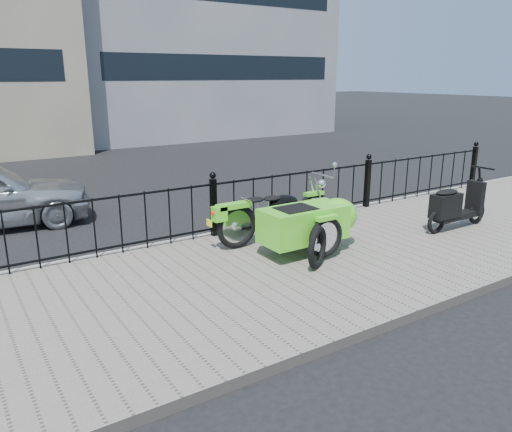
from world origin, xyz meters
TOP-DOWN VIEW (x-y plane):
  - ground at (0.00, 0.00)m, footprint 120.00×120.00m
  - sidewalk at (0.00, -0.50)m, footprint 30.00×3.80m
  - curb at (0.00, 1.44)m, footprint 30.00×0.10m
  - iron_fence at (0.00, 1.30)m, footprint 14.11×0.11m
  - motorcycle_sidecar at (0.88, -0.06)m, footprint 2.28×1.48m
  - scooter at (3.64, -0.63)m, footprint 1.53×0.45m
  - spare_tire at (0.50, -0.76)m, footprint 0.56×0.38m

SIDE VIEW (x-z plane):
  - ground at x=0.00m, z-range 0.00..0.00m
  - sidewalk at x=0.00m, z-range 0.00..0.12m
  - curb at x=0.00m, z-range 0.00..0.12m
  - spare_tire at x=0.50m, z-range 0.12..0.72m
  - scooter at x=3.64m, z-range 0.00..1.04m
  - iron_fence at x=0.00m, z-range 0.05..1.12m
  - motorcycle_sidecar at x=0.88m, z-range 0.10..1.09m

